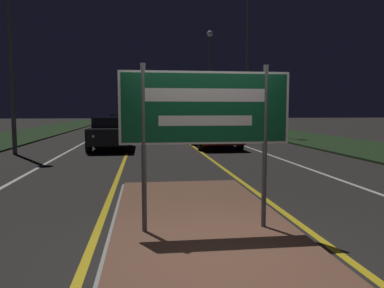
{
  "coord_description": "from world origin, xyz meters",
  "views": [
    {
      "loc": [
        -0.87,
        -4.45,
        1.82
      ],
      "look_at": [
        0.0,
        2.29,
        1.2
      ],
      "focal_mm": 35.0,
      "sensor_mm": 36.0,
      "label": 1
    }
  ],
  "objects": [
    {
      "name": "streetlight_right_far",
      "position": [
        6.19,
        35.41,
        7.05
      ],
      "size": [
        0.63,
        0.63,
        10.2
      ],
      "color": "#56565B",
      "rests_on": "ground_plane"
    },
    {
      "name": "car_receding_0",
      "position": [
        2.55,
        13.27,
        0.76
      ],
      "size": [
        2.02,
        4.37,
        1.45
      ],
      "color": "maroon",
      "rests_on": "ground_plane"
    },
    {
      "name": "centre_line_yellow_left",
      "position": [
        -1.59,
        25.0,
        0.0
      ],
      "size": [
        0.12,
        70.0,
        0.01
      ],
      "color": "gold",
      "rests_on": "ground_plane"
    },
    {
      "name": "highway_sign",
      "position": [
        0.0,
        0.79,
        1.77
      ],
      "size": [
        2.43,
        0.07,
        2.36
      ],
      "color": "#56565B",
      "rests_on": "median_island"
    },
    {
      "name": "verge_left",
      "position": [
        -9.5,
        20.0,
        0.04
      ],
      "size": [
        5.0,
        100.0,
        0.08
      ],
      "color": "#1E3319",
      "rests_on": "ground_plane"
    },
    {
      "name": "ground_plane",
      "position": [
        0.0,
        0.0,
        0.0
      ],
      "size": [
        160.0,
        160.0,
        0.0
      ],
      "primitive_type": "plane",
      "color": "#282623"
    },
    {
      "name": "verge_right",
      "position": [
        9.5,
        20.0,
        0.04
      ],
      "size": [
        5.0,
        100.0,
        0.08
      ],
      "color": "#1E3319",
      "rests_on": "ground_plane"
    },
    {
      "name": "edge_line_white_right",
      "position": [
        7.2,
        25.0,
        0.0
      ],
      "size": [
        0.1,
        70.0,
        0.01
      ],
      "color": "silver",
      "rests_on": "ground_plane"
    },
    {
      "name": "edge_line_white_left",
      "position": [
        -7.2,
        25.0,
        0.0
      ],
      "size": [
        0.1,
        70.0,
        0.01
      ],
      "color": "silver",
      "rests_on": "ground_plane"
    },
    {
      "name": "lane_line_white_left",
      "position": [
        -4.2,
        25.0,
        0.0
      ],
      "size": [
        0.12,
        70.0,
        0.01
      ],
      "color": "silver",
      "rests_on": "ground_plane"
    },
    {
      "name": "car_approaching_1",
      "position": [
        -2.59,
        26.11,
        0.81
      ],
      "size": [
        2.04,
        4.22,
        1.52
      ],
      "color": "#B7B7BC",
      "rests_on": "ground_plane"
    },
    {
      "name": "car_receding_1",
      "position": [
        2.86,
        23.95,
        0.76
      ],
      "size": [
        1.98,
        4.67,
        1.43
      ],
      "color": "silver",
      "rests_on": "ground_plane"
    },
    {
      "name": "lane_line_white_right",
      "position": [
        4.2,
        25.0,
        0.0
      ],
      "size": [
        0.12,
        70.0,
        0.01
      ],
      "color": "silver",
      "rests_on": "ground_plane"
    },
    {
      "name": "centre_line_yellow_right",
      "position": [
        1.59,
        25.0,
        0.0
      ],
      "size": [
        0.12,
        70.0,
        0.01
      ],
      "color": "gold",
      "rests_on": "ground_plane"
    },
    {
      "name": "car_approaching_0",
      "position": [
        -2.36,
        13.06,
        0.8
      ],
      "size": [
        1.88,
        4.11,
        1.5
      ],
      "color": "black",
      "rests_on": "ground_plane"
    },
    {
      "name": "streetlight_right_near",
      "position": [
        6.1,
        20.3,
        7.27
      ],
      "size": [
        0.6,
        0.6,
        10.88
      ],
      "color": "#56565B",
      "rests_on": "ground_plane"
    },
    {
      "name": "median_island",
      "position": [
        0.0,
        0.79,
        0.04
      ],
      "size": [
        2.79,
        7.44,
        0.1
      ],
      "color": "#999993",
      "rests_on": "ground_plane"
    }
  ]
}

